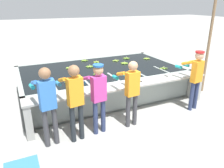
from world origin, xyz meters
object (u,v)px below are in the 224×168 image
at_px(worker_3, 131,88).
at_px(banana_bunch_floating_3, 164,68).
at_px(banana_bunch_floating_5, 99,81).
at_px(worker_2, 98,92).
at_px(banana_bunch_floating_2, 116,61).
at_px(banana_bunch_floating_1, 84,60).
at_px(knife_0, 143,81).
at_px(banana_bunch_floating_8, 147,59).
at_px(banana_bunch_floating_4, 124,63).
at_px(banana_bunch_floating_6, 126,58).
at_px(banana_bunch_floating_11, 90,67).
at_px(knife_1, 169,76).
at_px(worker_4, 196,75).
at_px(worker_0, 47,100).
at_px(worker_1, 75,96).
at_px(support_post_right, 209,45).
at_px(banana_bunch_floating_10, 96,62).
at_px(banana_bunch_floating_7, 69,82).
at_px(banana_bunch_floating_0, 98,74).
at_px(banana_bunch_floating_9, 70,68).

bearing_deg(worker_3, banana_bunch_floating_3, 33.80).
bearing_deg(banana_bunch_floating_5, worker_2, -112.61).
relative_size(worker_3, banana_bunch_floating_2, 5.83).
xyz_separation_m(banana_bunch_floating_1, knife_0, (0.73, -2.82, -0.01)).
bearing_deg(banana_bunch_floating_8, banana_bunch_floating_4, -167.71).
bearing_deg(banana_bunch_floating_4, banana_bunch_floating_6, 56.15).
xyz_separation_m(banana_bunch_floating_11, knife_1, (1.72, -1.93, -0.01)).
bearing_deg(worker_4, worker_0, 179.94).
bearing_deg(knife_1, banana_bunch_floating_5, 166.87).
bearing_deg(worker_1, banana_bunch_floating_4, 44.44).
relative_size(worker_0, knife_0, 5.72).
bearing_deg(banana_bunch_floating_2, worker_1, -129.33).
xyz_separation_m(banana_bunch_floating_1, banana_bunch_floating_3, (2.00, -2.05, 0.00)).
relative_size(worker_0, support_post_right, 0.54).
height_order(banana_bunch_floating_8, banana_bunch_floating_10, same).
xyz_separation_m(worker_4, banana_bunch_floating_11, (-2.18, 2.47, -0.14)).
relative_size(worker_1, banana_bunch_floating_1, 6.22).
xyz_separation_m(worker_4, banana_bunch_floating_1, (-2.09, 3.32, -0.14)).
xyz_separation_m(worker_2, banana_bunch_floating_3, (2.77, 1.26, -0.12)).
height_order(banana_bunch_floating_2, banana_bunch_floating_3, same).
distance_m(banana_bunch_floating_2, banana_bunch_floating_7, 2.66).
bearing_deg(knife_1, banana_bunch_floating_2, 104.39).
bearing_deg(worker_0, worker_3, -1.04).
relative_size(banana_bunch_floating_11, knife_0, 0.93).
relative_size(banana_bunch_floating_0, banana_bunch_floating_2, 1.00).
distance_m(worker_0, banana_bunch_floating_8, 4.85).
relative_size(banana_bunch_floating_0, banana_bunch_floating_1, 1.02).
relative_size(banana_bunch_floating_5, banana_bunch_floating_8, 1.00).
relative_size(banana_bunch_floating_5, banana_bunch_floating_10, 1.04).
bearing_deg(banana_bunch_floating_1, banana_bunch_floating_0, -94.95).
xyz_separation_m(worker_3, banana_bunch_floating_2, (0.98, 2.85, -0.10)).
distance_m(banana_bunch_floating_5, banana_bunch_floating_8, 3.03).
relative_size(banana_bunch_floating_3, knife_1, 0.86).
relative_size(worker_3, banana_bunch_floating_3, 5.97).
bearing_deg(worker_0, worker_1, -6.64).
xyz_separation_m(banana_bunch_floating_1, banana_bunch_floating_6, (1.55, -0.35, -0.00)).
bearing_deg(banana_bunch_floating_1, worker_0, -119.45).
bearing_deg(banana_bunch_floating_1, banana_bunch_floating_9, -135.72).
relative_size(worker_2, banana_bunch_floating_4, 5.90).
bearing_deg(banana_bunch_floating_3, worker_3, -146.20).
distance_m(banana_bunch_floating_4, knife_0, 1.91).
xyz_separation_m(worker_3, banana_bunch_floating_10, (0.26, 2.96, -0.10)).
distance_m(banana_bunch_floating_0, banana_bunch_floating_4, 1.49).
bearing_deg(banana_bunch_floating_11, banana_bunch_floating_8, 3.04).
bearing_deg(worker_1, banana_bunch_floating_2, 50.67).
distance_m(banana_bunch_floating_4, banana_bunch_floating_9, 1.90).
bearing_deg(worker_2, worker_0, -179.48).
distance_m(banana_bunch_floating_1, banana_bunch_floating_11, 0.85).
distance_m(worker_2, worker_4, 2.86).
bearing_deg(banana_bunch_floating_7, banana_bunch_floating_3, 0.47).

